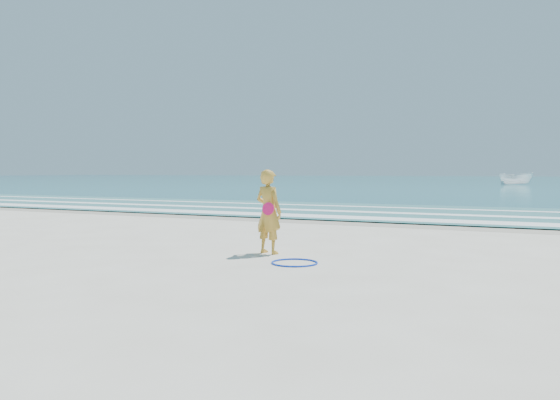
% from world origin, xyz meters
% --- Properties ---
extents(ground, '(400.00, 400.00, 0.00)m').
position_xyz_m(ground, '(0.00, 0.00, 0.00)').
color(ground, silver).
rests_on(ground, ground).
extents(wet_sand, '(400.00, 2.40, 0.00)m').
position_xyz_m(wet_sand, '(0.00, 9.00, 0.00)').
color(wet_sand, '#B2A893').
rests_on(wet_sand, ground).
extents(ocean, '(400.00, 190.00, 0.04)m').
position_xyz_m(ocean, '(0.00, 105.00, 0.02)').
color(ocean, '#19727F').
rests_on(ocean, ground).
extents(shallow, '(400.00, 10.00, 0.01)m').
position_xyz_m(shallow, '(0.00, 14.00, 0.04)').
color(shallow, '#59B7AD').
rests_on(shallow, ocean).
extents(foam_near, '(400.00, 1.40, 0.01)m').
position_xyz_m(foam_near, '(0.00, 10.30, 0.05)').
color(foam_near, white).
rests_on(foam_near, shallow).
extents(foam_mid, '(400.00, 0.90, 0.01)m').
position_xyz_m(foam_mid, '(0.00, 13.20, 0.05)').
color(foam_mid, white).
rests_on(foam_mid, shallow).
extents(foam_far, '(400.00, 0.60, 0.01)m').
position_xyz_m(foam_far, '(0.00, 16.50, 0.05)').
color(foam_far, white).
rests_on(foam_far, shallow).
extents(hoop, '(1.11, 1.11, 0.03)m').
position_xyz_m(hoop, '(2.48, 0.40, 0.02)').
color(hoop, '#0B32C7').
rests_on(hoop, ground).
extents(boat, '(4.45, 2.51, 1.62)m').
position_xyz_m(boat, '(4.09, 67.09, 0.85)').
color(boat, white).
rests_on(boat, ocean).
extents(woman, '(0.74, 0.58, 1.80)m').
position_xyz_m(woman, '(1.46, 1.32, 0.90)').
color(woman, gold).
rests_on(woman, ground).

